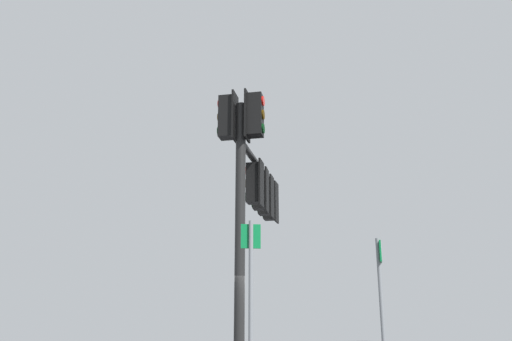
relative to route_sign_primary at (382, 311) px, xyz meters
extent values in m
cylinder|color=black|center=(-1.96, -1.69, 1.15)|extent=(0.20, 0.20, 5.99)
cylinder|color=black|center=(-3.44, -0.29, 3.33)|extent=(3.06, 2.89, 0.14)
cube|color=black|center=(-2.16, -1.91, 3.88)|extent=(0.42, 0.42, 0.90)
cube|color=black|center=(-2.04, -1.78, 3.88)|extent=(0.35, 0.33, 1.04)
cylinder|color=red|center=(-2.27, -2.03, 4.18)|extent=(0.17, 0.16, 0.20)
cylinder|color=#3C2703|center=(-2.27, -2.03, 3.88)|extent=(0.17, 0.16, 0.20)
cylinder|color=black|center=(-2.27, -2.03, 3.58)|extent=(0.17, 0.16, 0.20)
cube|color=black|center=(-1.75, -1.47, 3.88)|extent=(0.42, 0.42, 0.90)
cube|color=black|center=(-1.87, -1.59, 3.88)|extent=(0.35, 0.33, 1.04)
cylinder|color=red|center=(-1.64, -1.35, 4.18)|extent=(0.17, 0.16, 0.20)
cylinder|color=#3C2703|center=(-1.64, -1.35, 3.88)|extent=(0.17, 0.16, 0.20)
cylinder|color=black|center=(-1.64, -1.35, 3.58)|extent=(0.17, 0.16, 0.20)
cube|color=black|center=(-2.87, -0.83, 2.78)|extent=(0.42, 0.42, 0.90)
cube|color=black|center=(-2.75, -0.71, 2.78)|extent=(0.35, 0.33, 1.04)
cylinder|color=red|center=(-2.98, -0.95, 3.08)|extent=(0.17, 0.16, 0.20)
cylinder|color=#3C2703|center=(-2.98, -0.95, 2.78)|extent=(0.17, 0.16, 0.20)
cylinder|color=black|center=(-2.98, -0.95, 2.48)|extent=(0.17, 0.16, 0.20)
cube|color=black|center=(-3.35, -0.38, 2.78)|extent=(0.42, 0.42, 0.90)
cube|color=black|center=(-3.23, -0.25, 2.78)|extent=(0.36, 0.32, 1.04)
cylinder|color=red|center=(-3.45, -0.51, 3.08)|extent=(0.17, 0.15, 0.20)
cylinder|color=#3C2703|center=(-3.45, -0.51, 2.78)|extent=(0.17, 0.15, 0.20)
cylinder|color=black|center=(-3.45, -0.51, 2.48)|extent=(0.17, 0.15, 0.20)
cube|color=black|center=(-3.82, 0.07, 2.78)|extent=(0.42, 0.42, 0.90)
cube|color=black|center=(-3.71, 0.19, 2.78)|extent=(0.35, 0.33, 1.04)
cylinder|color=red|center=(-3.94, -0.05, 3.08)|extent=(0.17, 0.16, 0.20)
cylinder|color=#3C2703|center=(-3.94, -0.05, 2.78)|extent=(0.17, 0.16, 0.20)
cylinder|color=black|center=(-3.94, -0.05, 2.48)|extent=(0.17, 0.16, 0.20)
cube|color=black|center=(-4.30, 0.51, 2.78)|extent=(0.42, 0.42, 0.90)
cube|color=black|center=(-4.18, 0.64, 2.78)|extent=(0.34, 0.34, 1.04)
cylinder|color=red|center=(-4.41, 0.40, 3.08)|extent=(0.16, 0.16, 0.20)
cylinder|color=#3C2703|center=(-4.41, 0.40, 2.78)|extent=(0.16, 0.16, 0.20)
cylinder|color=black|center=(-4.41, 0.40, 2.48)|extent=(0.16, 0.16, 0.20)
cylinder|color=slate|center=(-0.01, -0.01, -0.30)|extent=(0.07, 0.07, 3.09)
cube|color=#0C7238|center=(0.02, 0.02, 1.01)|extent=(0.26, 0.25, 0.37)
cube|color=white|center=(0.03, 0.03, 1.01)|extent=(0.20, 0.19, 0.31)
cylinder|color=slate|center=(-0.24, -2.47, -0.24)|extent=(0.07, 0.07, 3.20)
cube|color=#0C7238|center=(-0.27, -2.45, 1.12)|extent=(0.16, 0.30, 0.38)
cube|color=white|center=(-0.29, -2.44, 1.12)|extent=(0.11, 0.23, 0.32)
camera|label=1|loc=(6.78, -6.64, -0.18)|focal=36.90mm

